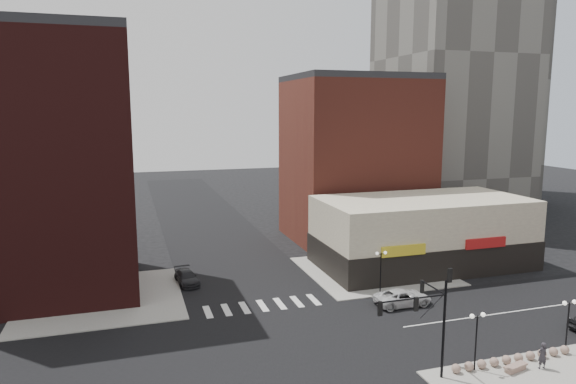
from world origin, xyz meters
name	(u,v)px	position (x,y,z in m)	size (l,w,h in m)	color
ground	(290,343)	(0.00, 0.00, 0.00)	(240.00, 240.00, 0.00)	black
road_ew	(290,343)	(0.00, 0.00, 0.01)	(200.00, 14.00, 0.02)	black
road_ns	(290,343)	(0.00, 0.00, 0.01)	(14.00, 200.00, 0.02)	black
sidewalk_nw	(102,299)	(-14.50, 14.50, 0.06)	(15.00, 15.00, 0.12)	gray
sidewalk_ne	(373,271)	(14.50, 14.50, 0.06)	(15.00, 15.00, 0.12)	gray
building_nw	(47,168)	(-19.00, 18.50, 12.50)	(16.00, 15.00, 25.00)	#371211
building_ne_midrise	(355,161)	(19.00, 29.50, 11.00)	(18.00, 15.00, 22.00)	maroon
building_ne_row	(422,238)	(21.00, 15.00, 3.30)	(24.20, 12.20, 8.00)	beige
traffic_signal	(429,309)	(7.24, -7.83, 4.96)	(5.59, 3.09, 7.77)	black
street_lamp_se_a	(477,327)	(11.00, -8.00, 3.29)	(1.22, 0.32, 4.16)	black
street_lamp_se_b	(569,313)	(19.00, -8.00, 3.29)	(1.22, 0.32, 4.16)	black
street_lamp_ne	(381,261)	(12.00, 8.00, 3.29)	(1.22, 0.32, 4.16)	black
bollard_row	(513,359)	(14.23, -8.00, 0.44)	(10.09, 0.64, 0.64)	#8A695F
white_suv	(403,297)	(12.49, 4.43, 0.75)	(2.50, 5.42, 1.51)	silver
dark_sedan_north	(187,277)	(-6.13, 16.58, 0.69)	(1.94, 4.77, 1.38)	black
pedestrian	(542,355)	(15.61, -9.27, 1.09)	(0.71, 0.47, 1.94)	#29262C
stone_bench	(515,368)	(13.61, -9.00, 0.36)	(1.99, 0.97, 0.45)	gray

